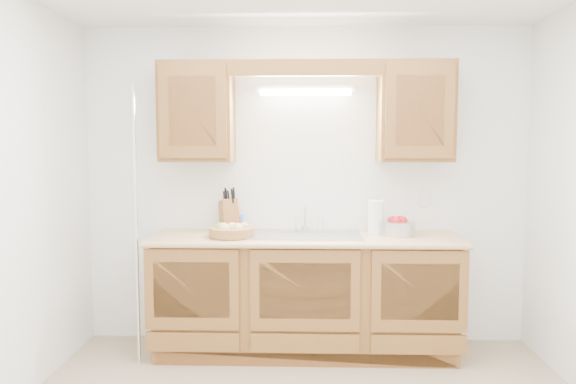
{
  "coord_description": "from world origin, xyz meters",
  "views": [
    {
      "loc": [
        0.0,
        -2.97,
        1.6
      ],
      "look_at": [
        -0.12,
        0.85,
        1.26
      ],
      "focal_mm": 35.0,
      "sensor_mm": 36.0,
      "label": 1
    }
  ],
  "objects_px": {
    "fruit_basket": "(232,231)",
    "paper_towel": "(376,218)",
    "knife_block": "(229,215)",
    "apple_bowl": "(397,227)"
  },
  "relations": [
    {
      "from": "knife_block",
      "to": "apple_bowl",
      "type": "bearing_deg",
      "value": -29.65
    },
    {
      "from": "fruit_basket",
      "to": "paper_towel",
      "type": "bearing_deg",
      "value": 8.58
    },
    {
      "from": "fruit_basket",
      "to": "apple_bowl",
      "type": "xyz_separation_m",
      "value": [
        1.23,
        0.12,
        0.02
      ]
    },
    {
      "from": "knife_block",
      "to": "paper_towel",
      "type": "relative_size",
      "value": 1.17
    },
    {
      "from": "knife_block",
      "to": "paper_towel",
      "type": "distance_m",
      "value": 1.14
    },
    {
      "from": "apple_bowl",
      "to": "fruit_basket",
      "type": "bearing_deg",
      "value": -174.37
    },
    {
      "from": "knife_block",
      "to": "apple_bowl",
      "type": "relative_size",
      "value": 1.11
    },
    {
      "from": "paper_towel",
      "to": "knife_block",
      "type": "bearing_deg",
      "value": 174.61
    },
    {
      "from": "paper_towel",
      "to": "apple_bowl",
      "type": "distance_m",
      "value": 0.17
    },
    {
      "from": "paper_towel",
      "to": "apple_bowl",
      "type": "bearing_deg",
      "value": -15.53
    }
  ]
}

